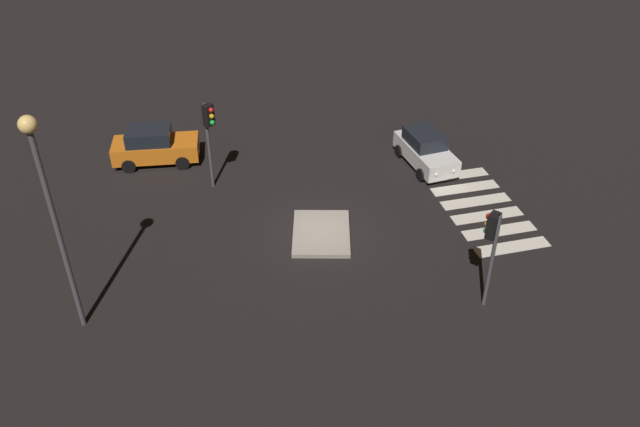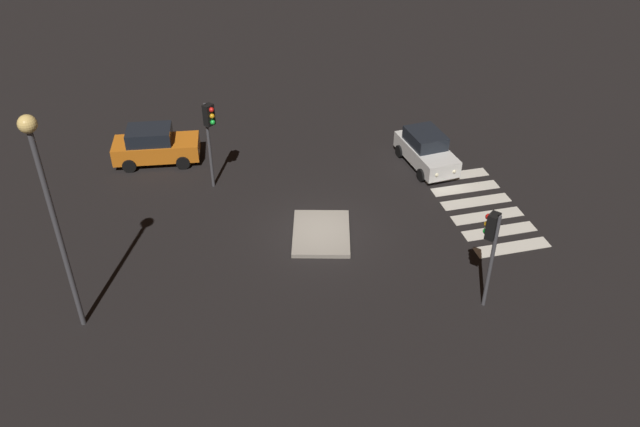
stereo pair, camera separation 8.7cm
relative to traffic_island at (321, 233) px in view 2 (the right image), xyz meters
name	(u,v)px [view 2 (the right image)]	position (x,y,z in m)	size (l,w,h in m)	color
ground_plane	(320,233)	(0.15, 0.02, -0.09)	(80.00, 80.00, 0.00)	black
traffic_island	(321,233)	(0.00, 0.00, 0.00)	(3.65, 3.08, 0.18)	gray
car_orange	(155,145)	(7.89, 6.40, 0.80)	(2.36, 4.32, 1.81)	orange
car_white	(426,150)	(4.34, -6.32, 0.75)	(4.05, 2.14, 1.71)	silver
traffic_light_south	(491,238)	(-5.44, -4.64, 2.91)	(0.53, 0.54, 3.95)	#47474C
traffic_light_north	(209,126)	(4.82, 3.86, 3.10)	(0.53, 0.54, 4.20)	#47474C
street_lamp	(47,193)	(-3.03, 9.45, 5.42)	(0.56, 0.56, 8.16)	#47474C
crosswalk_near	(481,209)	(0.15, -7.37, -0.08)	(6.45, 3.20, 0.02)	silver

